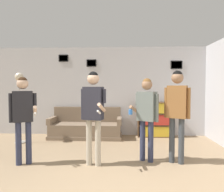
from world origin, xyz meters
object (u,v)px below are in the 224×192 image
at_px(person_player_foreground_center, 93,107).
at_px(couch, 86,128).
at_px(drinking_cup, 155,100).
at_px(person_player_foreground_left, 23,111).
at_px(person_spectator_near_bookshelf, 177,106).
at_px(floor_lamp, 19,91).
at_px(bookshelf, 156,119).
at_px(person_watcher_holding_cup, 147,111).

bearing_deg(person_player_foreground_center, couch, 103.38).
relative_size(person_player_foreground_center, drinking_cup, 15.97).
bearing_deg(person_player_foreground_left, person_spectator_near_bookshelf, 4.49).
xyz_separation_m(couch, floor_lamp, (-1.64, -0.70, 1.09)).
distance_m(floor_lamp, person_player_foreground_left, 1.80).
xyz_separation_m(person_player_foreground_center, drinking_cup, (1.50, 2.44, -0.02)).
bearing_deg(person_spectator_near_bookshelf, couch, 136.50).
bearing_deg(person_spectator_near_bookshelf, bookshelf, 92.19).
relative_size(person_player_foreground_left, person_spectator_near_bookshelf, 0.93).
xyz_separation_m(couch, person_player_foreground_left, (-0.82, -2.27, 0.75)).
distance_m(floor_lamp, drinking_cup, 3.80).
bearing_deg(floor_lamp, bookshelf, 13.71).
bearing_deg(person_player_foreground_left, person_watcher_holding_cup, 7.31).
bearing_deg(person_player_foreground_left, person_player_foreground_center, 0.90).
height_order(person_player_foreground_left, drinking_cup, person_player_foreground_left).
height_order(floor_lamp, person_watcher_holding_cup, floor_lamp).
bearing_deg(person_player_foreground_left, floor_lamp, 117.89).
bearing_deg(couch, bookshelf, 5.47).
height_order(person_player_foreground_center, person_spectator_near_bookshelf, person_spectator_near_bookshelf).
relative_size(person_player_foreground_center, person_watcher_holding_cup, 1.07).
xyz_separation_m(person_player_foreground_center, person_watcher_holding_cup, (1.03, 0.28, -0.09)).
xyz_separation_m(floor_lamp, person_spectator_near_bookshelf, (3.78, -1.33, -0.24)).
bearing_deg(person_spectator_near_bookshelf, floor_lamp, 160.66).
bearing_deg(couch, person_player_foreground_left, -109.79).
distance_m(bookshelf, person_player_foreground_left, 3.82).
bearing_deg(bookshelf, person_spectator_near_bookshelf, -87.81).
xyz_separation_m(bookshelf, drinking_cup, (-0.02, 0.00, 0.58)).
bearing_deg(floor_lamp, person_player_foreground_left, -62.11).
relative_size(floor_lamp, person_player_foreground_left, 1.11).
bearing_deg(bookshelf, person_watcher_holding_cup, -102.87).
relative_size(floor_lamp, person_player_foreground_center, 1.05).
bearing_deg(person_player_foreground_left, bookshelf, 40.61).
bearing_deg(person_player_foreground_center, drinking_cup, 58.36).
height_order(floor_lamp, person_spectator_near_bookshelf, floor_lamp).
relative_size(couch, person_player_foreground_center, 1.17).
height_order(person_watcher_holding_cup, drinking_cup, person_watcher_holding_cup).
bearing_deg(person_player_foreground_left, drinking_cup, 40.80).
bearing_deg(couch, person_player_foreground_center, -76.62).
distance_m(bookshelf, person_player_foreground_center, 2.94).
relative_size(bookshelf, person_player_foreground_center, 0.59).
bearing_deg(drinking_cup, person_player_foreground_center, -121.64).
height_order(couch, floor_lamp, floor_lamp).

